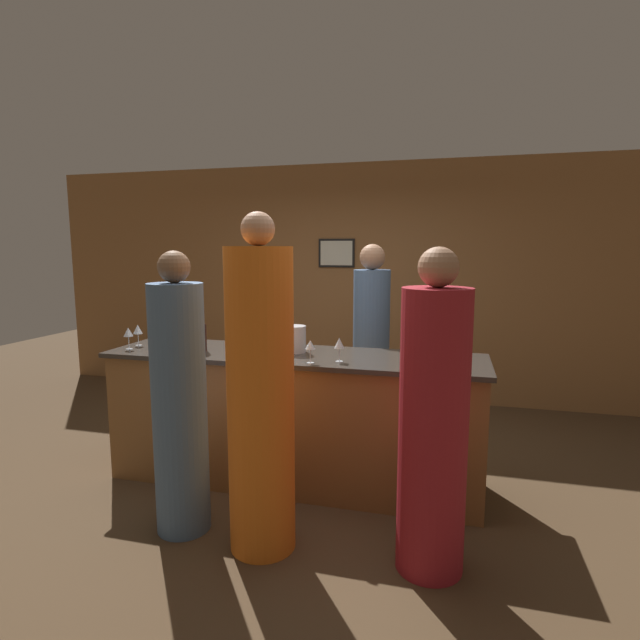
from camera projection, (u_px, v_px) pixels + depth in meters
name	position (u px, v px, depth m)	size (l,w,h in m)	color
ground_plane	(294.00, 480.00, 3.92)	(14.00, 14.00, 0.00)	#4C3823
back_wall	(354.00, 282.00, 6.02)	(8.00, 0.08, 2.80)	olive
bar_counter	(294.00, 418.00, 3.85)	(2.87, 0.74, 1.01)	brown
bartender	(371.00, 353.00, 4.50)	(0.33, 0.33, 1.84)	#4C6B93
guest_0	(261.00, 398.00, 2.92)	(0.40, 0.40, 2.01)	orange
guest_1	(433.00, 426.00, 2.73)	(0.38, 0.38, 1.81)	maroon
guest_2	(180.00, 404.00, 3.13)	(0.34, 0.34, 1.79)	#4C6B93
wine_bottle_0	(202.00, 337.00, 3.86)	(0.07, 0.07, 0.28)	black
ice_bucket	(295.00, 339.00, 3.81)	(0.17, 0.17, 0.20)	silver
wine_glass_0	(254.00, 345.00, 3.49)	(0.07, 0.07, 0.16)	silver
wine_glass_1	(310.00, 346.00, 3.44)	(0.07, 0.07, 0.16)	silver
wine_glass_2	(270.00, 339.00, 3.77)	(0.06, 0.06, 0.15)	silver
wine_glass_3	(339.00, 344.00, 3.48)	(0.07, 0.07, 0.17)	silver
wine_glass_4	(163.00, 334.00, 3.93)	(0.07, 0.07, 0.16)	silver
wine_glass_5	(128.00, 333.00, 3.92)	(0.07, 0.07, 0.17)	silver
wine_glass_6	(239.00, 341.00, 3.72)	(0.07, 0.07, 0.14)	silver
wine_glass_7	(138.00, 330.00, 4.07)	(0.07, 0.07, 0.17)	silver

